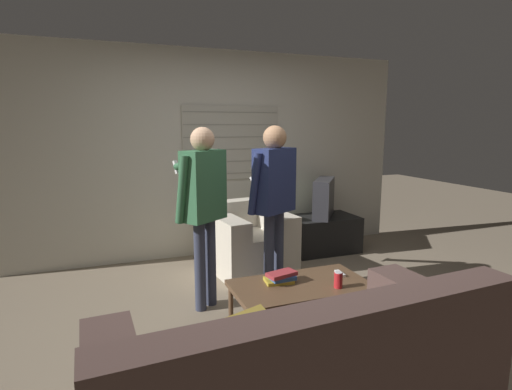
# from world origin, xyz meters

# --- Properties ---
(ground_plane) EXTENTS (16.00, 16.00, 0.00)m
(ground_plane) POSITION_xyz_m (0.00, 0.00, 0.00)
(ground_plane) COLOR #7F705B
(wall_back) EXTENTS (5.20, 0.08, 2.55)m
(wall_back) POSITION_xyz_m (0.01, 2.03, 1.28)
(wall_back) COLOR #BCB7A8
(wall_back) RESTS_ON ground_plane
(couch_blue) EXTENTS (2.06, 0.95, 0.89)m
(couch_blue) POSITION_xyz_m (-0.40, -1.25, 0.34)
(couch_blue) COLOR #4C3833
(couch_blue) RESTS_ON ground_plane
(armchair_beige) EXTENTS (0.92, 0.88, 0.78)m
(armchair_beige) POSITION_xyz_m (0.22, 1.25, 0.34)
(armchair_beige) COLOR beige
(armchair_beige) RESTS_ON ground_plane
(coffee_table) EXTENTS (1.10, 0.59, 0.39)m
(coffee_table) POSITION_xyz_m (0.15, -0.16, 0.35)
(coffee_table) COLOR brown
(coffee_table) RESTS_ON ground_plane
(tv_stand) EXTENTS (0.87, 0.57, 0.47)m
(tv_stand) POSITION_xyz_m (1.36, 1.58, 0.23)
(tv_stand) COLOR black
(tv_stand) RESTS_ON ground_plane
(tv) EXTENTS (0.56, 0.65, 0.49)m
(tv) POSITION_xyz_m (1.36, 1.58, 0.71)
(tv) COLOR #2D2D33
(tv) RESTS_ON tv_stand
(person_left_standing) EXTENTS (0.50, 0.81, 1.63)m
(person_left_standing) POSITION_xyz_m (-0.48, 0.51, 1.03)
(person_left_standing) COLOR #33384C
(person_left_standing) RESTS_ON ground_plane
(person_right_standing) EXTENTS (0.55, 0.76, 1.64)m
(person_right_standing) POSITION_xyz_m (0.24, 0.60, 1.04)
(person_right_standing) COLOR #33384C
(person_right_standing) RESTS_ON ground_plane
(book_stack) EXTENTS (0.26, 0.20, 0.09)m
(book_stack) POSITION_xyz_m (0.01, -0.08, 0.43)
(book_stack) COLOR gold
(book_stack) RESTS_ON coffee_table
(soda_can) EXTENTS (0.07, 0.07, 0.13)m
(soda_can) POSITION_xyz_m (0.39, -0.33, 0.45)
(soda_can) COLOR red
(soda_can) RESTS_ON coffee_table
(spare_remote) EXTENTS (0.05, 0.13, 0.02)m
(spare_remote) POSITION_xyz_m (0.55, -0.11, 0.40)
(spare_remote) COLOR white
(spare_remote) RESTS_ON coffee_table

